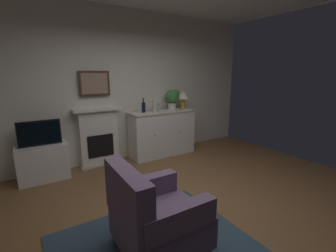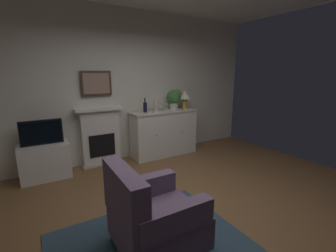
# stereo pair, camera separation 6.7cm
# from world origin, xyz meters

# --- Properties ---
(ground_plane) EXTENTS (6.07, 4.67, 0.10)m
(ground_plane) POSITION_xyz_m (0.00, 0.00, -0.05)
(ground_plane) COLOR brown
(ground_plane) RESTS_ON ground
(wall_rear) EXTENTS (6.07, 0.06, 2.91)m
(wall_rear) POSITION_xyz_m (0.00, 2.30, 1.46)
(wall_rear) COLOR silver
(wall_rear) RESTS_ON ground_plane
(area_rug) EXTENTS (1.90, 1.61, 0.02)m
(area_rug) POSITION_xyz_m (-0.76, -0.35, 0.01)
(area_rug) COLOR #2D4251
(area_rug) RESTS_ON ground_plane
(fireplace_unit) EXTENTS (0.87, 0.30, 1.10)m
(fireplace_unit) POSITION_xyz_m (-0.56, 2.18, 0.55)
(fireplace_unit) COLOR white
(fireplace_unit) RESTS_ON ground_plane
(framed_picture) EXTENTS (0.55, 0.04, 0.45)m
(framed_picture) POSITION_xyz_m (-0.56, 2.22, 1.54)
(framed_picture) COLOR #473323
(sideboard_cabinet) EXTENTS (1.41, 0.49, 0.95)m
(sideboard_cabinet) POSITION_xyz_m (0.73, 2.00, 0.48)
(sideboard_cabinet) COLOR white
(sideboard_cabinet) RESTS_ON ground_plane
(table_lamp) EXTENTS (0.26, 0.26, 0.40)m
(table_lamp) POSITION_xyz_m (1.26, 2.00, 1.23)
(table_lamp) COLOR #B79338
(table_lamp) RESTS_ON sideboard_cabinet
(wine_bottle) EXTENTS (0.08, 0.08, 0.29)m
(wine_bottle) POSITION_xyz_m (0.31, 2.03, 1.06)
(wine_bottle) COLOR black
(wine_bottle) RESTS_ON sideboard_cabinet
(wine_glass_left) EXTENTS (0.07, 0.07, 0.16)m
(wine_glass_left) POSITION_xyz_m (0.66, 2.01, 1.07)
(wine_glass_left) COLOR silver
(wine_glass_left) RESTS_ON sideboard_cabinet
(wine_glass_center) EXTENTS (0.07, 0.07, 0.16)m
(wine_glass_center) POSITION_xyz_m (0.77, 1.95, 1.07)
(wine_glass_center) COLOR silver
(wine_glass_center) RESTS_ON sideboard_cabinet
(vase_decorative) EXTENTS (0.11, 0.11, 0.28)m
(vase_decorative) POSITION_xyz_m (0.52, 1.95, 1.09)
(vase_decorative) COLOR beige
(vase_decorative) RESTS_ON sideboard_cabinet
(tv_cabinet) EXTENTS (0.75, 0.42, 0.60)m
(tv_cabinet) POSITION_xyz_m (-1.54, 2.01, 0.30)
(tv_cabinet) COLOR white
(tv_cabinet) RESTS_ON ground_plane
(tv_set) EXTENTS (0.62, 0.07, 0.40)m
(tv_set) POSITION_xyz_m (-1.54, 1.99, 0.80)
(tv_set) COLOR black
(tv_set) RESTS_ON tv_cabinet
(potted_plant_small) EXTENTS (0.30, 0.30, 0.43)m
(potted_plant_small) POSITION_xyz_m (1.02, 2.05, 1.21)
(potted_plant_small) COLOR beige
(potted_plant_small) RESTS_ON sideboard_cabinet
(armchair) EXTENTS (0.82, 0.79, 0.92)m
(armchair) POSITION_xyz_m (-0.77, -0.35, 0.38)
(armchair) COLOR #604C66
(armchair) RESTS_ON ground_plane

